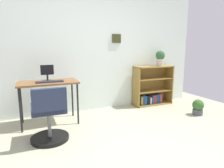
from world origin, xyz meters
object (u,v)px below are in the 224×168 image
object	(u,v)px
office_chair	(49,118)
potted_plant_on_shelf	(160,57)
monitor	(47,73)
potted_plant_floor	(198,107)
desk	(48,86)
bookshelf_low	(151,87)
keyboard	(50,82)

from	to	relation	value
office_chair	potted_plant_on_shelf	distance (m)	2.76
monitor	potted_plant_floor	distance (m)	2.84
desk	potted_plant_floor	xyz separation A→B (m)	(2.66, -0.68, -0.50)
potted_plant_floor	bookshelf_low	bearing A→B (deg)	112.14
potted_plant_floor	monitor	bearing A→B (deg)	164.68
desk	potted_plant_floor	world-z (taller)	desk
office_chair	potted_plant_on_shelf	size ratio (longest dim) A/B	2.33
desk	bookshelf_low	xyz separation A→B (m)	(2.26, 0.30, -0.27)
desk	potted_plant_on_shelf	distance (m)	2.47
potted_plant_on_shelf	keyboard	bearing A→B (deg)	-172.62
bookshelf_low	potted_plant_floor	world-z (taller)	bookshelf_low
monitor	potted_plant_floor	size ratio (longest dim) A/B	0.90
bookshelf_low	office_chair	bearing A→B (deg)	-156.94
desk	potted_plant_on_shelf	xyz separation A→B (m)	(2.42, 0.24, 0.40)
desk	keyboard	world-z (taller)	keyboard
keyboard	bookshelf_low	distance (m)	2.29
monitor	potted_plant_on_shelf	world-z (taller)	potted_plant_on_shelf
potted_plant_on_shelf	potted_plant_floor	distance (m)	1.32
potted_plant_on_shelf	potted_plant_floor	bearing A→B (deg)	-75.76
office_chair	potted_plant_on_shelf	world-z (taller)	potted_plant_on_shelf
office_chair	keyboard	bearing A→B (deg)	81.63
keyboard	office_chair	size ratio (longest dim) A/B	0.55
bookshelf_low	potted_plant_on_shelf	world-z (taller)	potted_plant_on_shelf
monitor	potted_plant_on_shelf	size ratio (longest dim) A/B	0.81
keyboard	monitor	bearing A→B (deg)	100.06
office_chair	potted_plant_floor	size ratio (longest dim) A/B	2.60
bookshelf_low	keyboard	bearing A→B (deg)	-170.66
potted_plant_floor	potted_plant_on_shelf	bearing A→B (deg)	104.24
monitor	keyboard	distance (m)	0.17
monitor	office_chair	world-z (taller)	monitor
keyboard	potted_plant_on_shelf	world-z (taller)	potted_plant_on_shelf
keyboard	office_chair	world-z (taller)	office_chair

